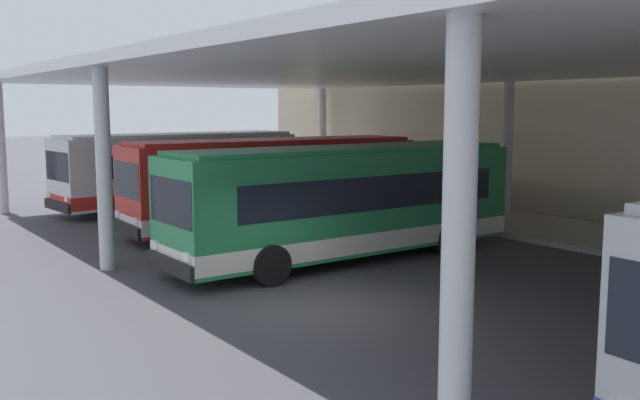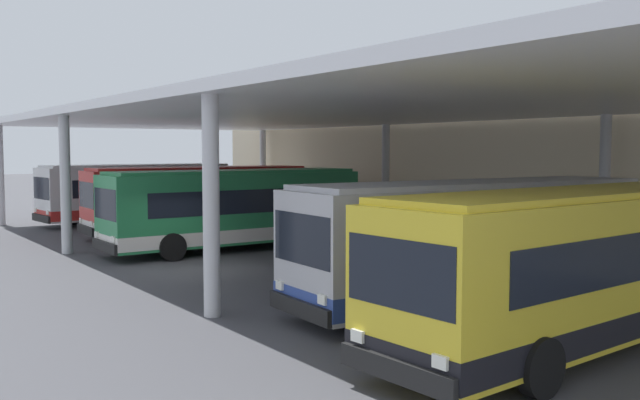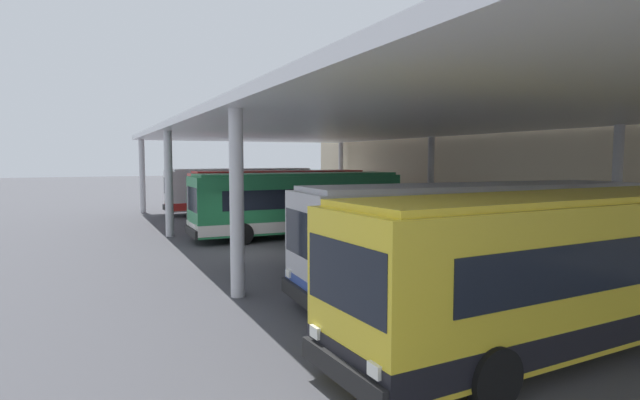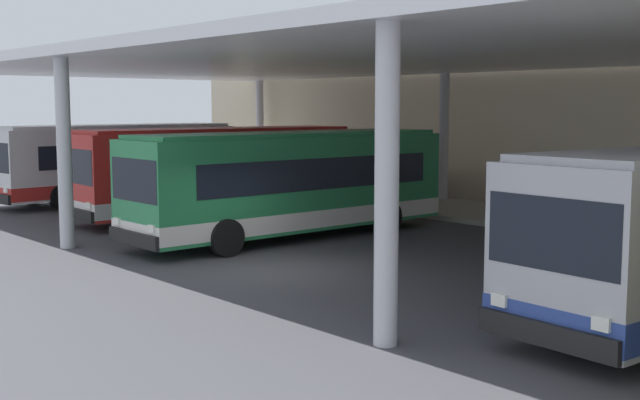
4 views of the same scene
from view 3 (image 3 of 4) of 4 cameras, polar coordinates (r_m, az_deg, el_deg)
The scene contains 11 objects.
ground_plane at distance 21.28m, azimuth -7.21°, elevation -5.89°, with size 200.00×200.00×0.00m, color #47474C.
platform_kerb at distance 27.19m, azimuth 17.13°, elevation -3.57°, with size 42.00×4.50×0.18m, color #A39E93.
station_building_facade at distance 29.21m, azimuth 22.06°, elevation 4.14°, with size 48.00×1.60×7.59m, color #C1B293.
canopy_shelter at distance 23.23m, azimuth 5.82°, elevation 8.16°, with size 40.00×17.00×5.55m.
bus_nearest_bay at distance 37.11m, azimuth -8.79°, elevation 1.16°, with size 3.34×10.69×3.17m.
bus_second_bay at distance 30.54m, azimuth -4.56°, elevation 0.46°, with size 3.02×10.62×3.17m.
bus_middle_bay at distance 25.31m, azimuth -2.50°, elevation -0.39°, with size 2.76×10.54×3.17m.
bus_far_bay at distance 14.99m, azimuth 17.01°, elevation -4.08°, with size 3.11×10.65×3.17m.
bus_departing at distance 11.57m, azimuth 25.55°, elevation -6.88°, with size 3.12×10.65×3.17m.
bench_waiting at distance 35.98m, azimuth 5.47°, elevation -0.50°, with size 1.80×0.45×0.92m.
trash_bin at distance 38.99m, azimuth 3.31°, elevation -0.07°, with size 0.52×0.52×0.98m.
Camera 3 is at (19.93, -6.36, 3.88)m, focal length 28.61 mm.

